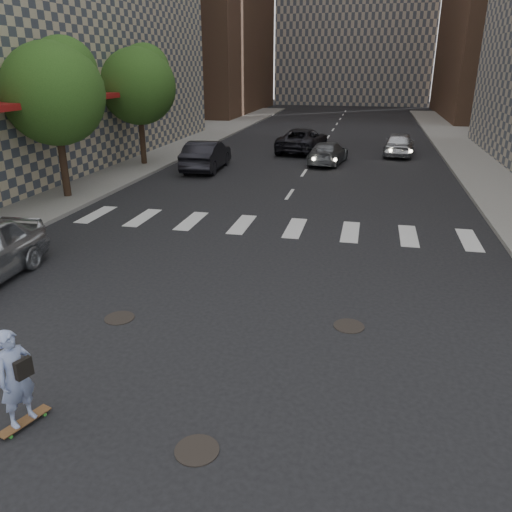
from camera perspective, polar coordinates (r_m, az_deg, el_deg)
The scene contains 13 objects.
ground at distance 10.56m, azimuth -8.52°, elevation -11.18°, with size 160.00×160.00×0.00m, color black.
sidewalk_left at distance 33.94m, azimuth -19.72°, elevation 10.47°, with size 13.00×80.00×0.15m, color gray.
tree_b at distance 23.32m, azimuth -21.88°, elevation 17.30°, with size 4.20×4.20×6.60m.
tree_c at distance 30.31m, azimuth -13.16°, elevation 18.74°, with size 4.20×4.20×6.60m.
manhole_a at distance 8.34m, azimuth -6.77°, elevation -21.16°, with size 0.70×0.70×0.02m, color black.
manhole_b at distance 12.27m, azimuth -15.33°, elevation -6.84°, with size 0.70×0.70×0.02m, color black.
manhole_c at distance 11.69m, azimuth 10.57°, elevation -7.87°, with size 0.70×0.70×0.02m, color black.
skateboarder at distance 9.02m, azimuth -25.73°, elevation -12.43°, with size 0.57×0.92×1.77m.
traffic_car_a at distance 28.75m, azimuth -5.69°, elevation 11.38°, with size 1.74×4.98×1.64m, color black.
traffic_car_b at distance 30.77m, azimuth 8.22°, elevation 11.58°, with size 1.82×4.47×1.30m, color #595B60.
traffic_car_c at distance 34.90m, azimuth 5.35°, elevation 13.04°, with size 2.62×5.68×1.58m, color black.
traffic_car_d at distance 34.62m, azimuth 16.07°, elevation 12.22°, with size 1.80×4.48×1.53m, color #AFB0B6.
traffic_car_e at distance 35.86m, azimuth 5.50°, elevation 13.00°, with size 1.35×3.87×1.27m, color black.
Camera 1 is at (3.45, -8.27, 5.59)m, focal length 35.00 mm.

